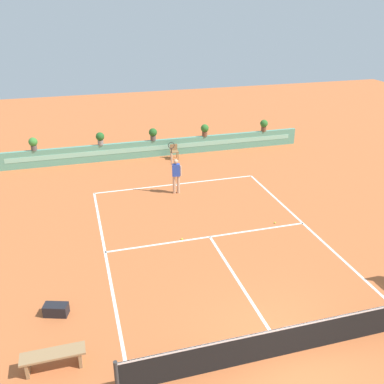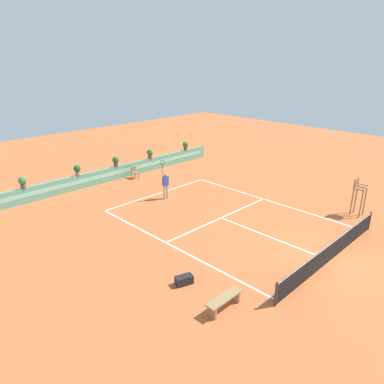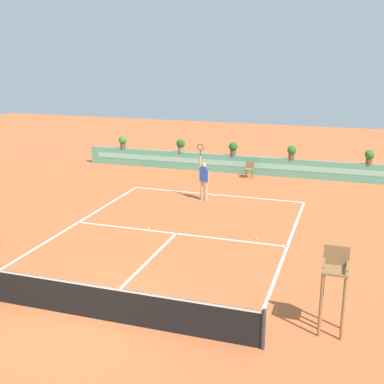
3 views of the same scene
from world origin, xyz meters
TOP-DOWN VIEW (x-y plane):
  - ground_plane at (0.00, 6.00)m, footprint 60.00×60.00m
  - court_lines at (0.00, 6.72)m, footprint 8.32×11.94m
  - net at (0.00, 0.00)m, footprint 8.92×0.10m
  - back_wall_barrier at (0.00, 16.39)m, footprint 18.00×0.21m
  - umpire_chair at (5.83, 1.26)m, footprint 0.60×0.60m
  - ball_kid_chair at (0.82, 15.66)m, footprint 0.44×0.44m
  - tennis_player at (-0.26, 10.85)m, footprint 0.61×0.28m
  - tennis_ball_near_baseline at (-1.13, 6.48)m, footprint 0.07×0.07m
  - tennis_ball_mid_court at (2.97, 6.72)m, footprint 0.07×0.07m
  - potted_plant_far_right at (6.82, 16.39)m, footprint 0.48×0.48m
  - potted_plant_centre at (-0.27, 16.39)m, footprint 0.48×0.48m
  - potted_plant_left at (-3.32, 16.39)m, footprint 0.48×0.48m
  - potted_plant_far_left at (-6.93, 16.39)m, footprint 0.48×0.48m
  - potted_plant_right at (2.92, 16.39)m, footprint 0.48×0.48m

SIDE VIEW (x-z plane):
  - ground_plane at x=0.00m, z-range 0.00..0.00m
  - court_lines at x=0.00m, z-range 0.00..0.01m
  - tennis_ball_near_baseline at x=-1.13m, z-range 0.00..0.07m
  - tennis_ball_mid_court at x=2.97m, z-range 0.00..0.07m
  - ball_kid_chair at x=0.82m, z-range 0.05..0.90m
  - back_wall_barrier at x=0.00m, z-range 0.00..1.00m
  - net at x=0.00m, z-range 0.01..1.01m
  - tennis_player at x=-0.26m, z-range -0.24..2.34m
  - umpire_chair at x=5.83m, z-range 0.27..2.41m
  - potted_plant_far_right at x=6.82m, z-range 1.05..1.78m
  - potted_plant_centre at x=-0.27m, z-range 1.05..1.78m
  - potted_plant_left at x=-3.32m, z-range 1.05..1.78m
  - potted_plant_far_left at x=-6.93m, z-range 1.05..1.78m
  - potted_plant_right at x=2.92m, z-range 1.05..1.78m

